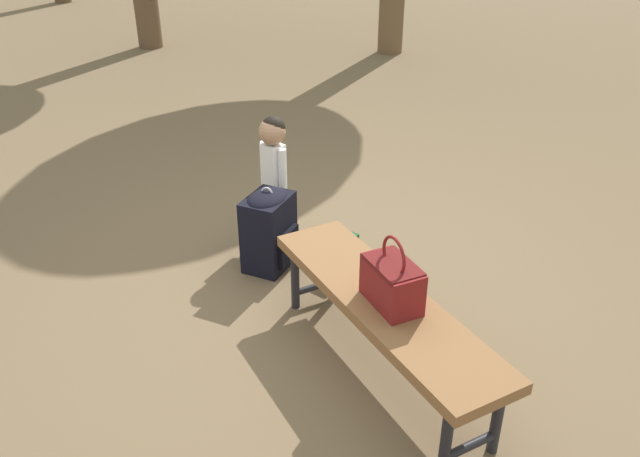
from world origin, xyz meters
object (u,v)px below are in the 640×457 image
object	(u,v)px
park_bench	(383,307)
backpack_large	(269,227)
handbag	(392,282)
child_standing	(273,159)
backpack_small	(343,251)

from	to	relation	value
park_bench	backpack_large	distance (m)	1.21
handbag	child_standing	world-z (taller)	child_standing
handbag	backpack_small	size ratio (longest dim) A/B	1.29
backpack_large	backpack_small	world-z (taller)	backpack_large
backpack_small	handbag	bearing A→B (deg)	174.22
park_bench	backpack_small	bearing A→B (deg)	-6.94
backpack_large	park_bench	bearing A→B (deg)	-164.30
backpack_large	backpack_small	distance (m)	0.50
child_standing	backpack_large	size ratio (longest dim) A/B	1.57
child_standing	backpack_large	xyz separation A→B (m)	(-0.36, 0.12, -0.31)
backpack_large	child_standing	bearing A→B (deg)	-18.91
handbag	child_standing	size ratio (longest dim) A/B	0.41
backpack_large	backpack_small	size ratio (longest dim) A/B	1.98
child_standing	backpack_small	xyz separation A→B (m)	(-0.55, -0.32, -0.45)
child_standing	backpack_large	bearing A→B (deg)	161.09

